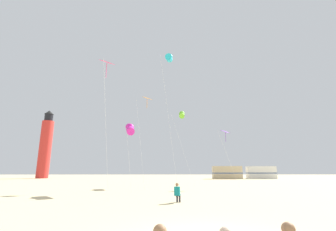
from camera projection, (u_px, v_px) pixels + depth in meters
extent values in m
sphere|color=#9E704C|center=(160.00, 231.00, 3.37)|extent=(0.20, 0.20, 0.20)
sphere|color=#9E704C|center=(288.00, 229.00, 3.51)|extent=(0.20, 0.20, 0.20)
cube|color=#147F84|center=(177.00, 191.00, 14.25)|extent=(0.39, 0.30, 0.52)
sphere|color=#9E704C|center=(177.00, 185.00, 14.33)|extent=(0.20, 0.20, 0.20)
cylinder|color=#2D2D38|center=(179.00, 195.00, 14.34)|extent=(0.22, 0.38, 0.13)
cylinder|color=#2D2D38|center=(180.00, 199.00, 14.44)|extent=(0.11, 0.11, 0.42)
cylinder|color=#2D2D38|center=(177.00, 195.00, 14.38)|extent=(0.22, 0.38, 0.13)
cylinder|color=#2D2D38|center=(177.00, 199.00, 14.48)|extent=(0.11, 0.11, 0.42)
cylinder|color=silver|center=(228.00, 159.00, 25.97)|extent=(2.08, 0.21, 6.32)
cube|color=purple|center=(225.00, 132.00, 27.69)|extent=(1.22, 1.22, 0.40)
cylinder|color=purple|center=(226.00, 137.00, 27.54)|extent=(0.04, 0.04, 1.10)
cylinder|color=silver|center=(182.00, 148.00, 29.69)|extent=(2.91, 0.24, 9.24)
cylinder|color=#72D12D|center=(182.00, 115.00, 32.14)|extent=(0.89, 2.54, 1.48)
sphere|color=#72D12D|center=(182.00, 114.00, 32.18)|extent=(0.76, 0.76, 0.76)
cylinder|color=silver|center=(129.00, 160.00, 21.17)|extent=(0.61, 0.15, 5.66)
cylinder|color=#D826A5|center=(130.00, 129.00, 22.10)|extent=(1.23, 2.59, 1.48)
sphere|color=#D826A5|center=(130.00, 128.00, 22.13)|extent=(0.76, 0.76, 0.76)
cylinder|color=silver|center=(140.00, 141.00, 25.53)|extent=(1.29, 1.25, 10.04)
cube|color=orange|center=(147.00, 98.00, 27.29)|extent=(1.22, 1.22, 0.40)
cylinder|color=orange|center=(147.00, 104.00, 27.14)|extent=(0.04, 0.04, 1.10)
cylinder|color=silver|center=(106.00, 126.00, 15.68)|extent=(0.74, 0.60, 9.55)
cube|color=#E54C8C|center=(107.00, 62.00, 17.11)|extent=(1.22, 1.22, 0.40)
cylinder|color=#E54C8C|center=(106.00, 70.00, 16.96)|extent=(0.04, 0.04, 1.10)
cylinder|color=silver|center=(169.00, 118.00, 23.54)|extent=(1.76, 0.15, 13.93)
cylinder|color=#1EB2D1|center=(169.00, 58.00, 25.96)|extent=(0.89, 2.54, 1.48)
sphere|color=#1EB2D1|center=(169.00, 57.00, 25.99)|extent=(0.76, 0.76, 0.76)
cylinder|color=red|center=(45.00, 149.00, 58.24)|extent=(2.80, 2.80, 14.00)
cylinder|color=black|center=(49.00, 118.00, 60.02)|extent=(2.00, 2.00, 1.80)
cone|color=black|center=(49.00, 112.00, 60.34)|extent=(2.20, 2.20, 1.00)
cube|color=#C6B28C|center=(227.00, 172.00, 53.39)|extent=(6.48, 2.53, 2.80)
cube|color=#4C608C|center=(227.00, 173.00, 53.36)|extent=(6.52, 2.57, 0.24)
cube|color=white|center=(261.00, 172.00, 54.71)|extent=(6.49, 2.55, 2.80)
cube|color=#4C608C|center=(261.00, 173.00, 54.68)|extent=(6.53, 2.59, 0.24)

